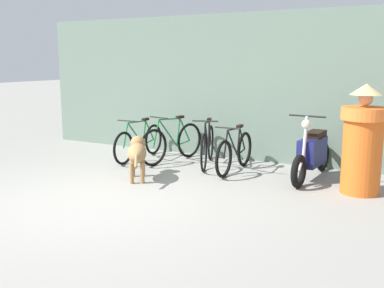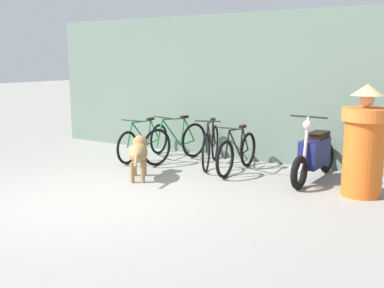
{
  "view_description": "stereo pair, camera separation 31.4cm",
  "coord_description": "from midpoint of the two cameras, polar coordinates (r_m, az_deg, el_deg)",
  "views": [
    {
      "loc": [
        4.02,
        -4.56,
        1.92
      ],
      "look_at": [
        0.76,
        1.46,
        0.65
      ],
      "focal_mm": 42.0,
      "sensor_mm": 36.0,
      "label": 1
    },
    {
      "loc": [
        4.29,
        -4.4,
        1.92
      ],
      "look_at": [
        0.76,
        1.46,
        0.65
      ],
      "focal_mm": 42.0,
      "sensor_mm": 36.0,
      "label": 2
    }
  ],
  "objects": [
    {
      "name": "ground_plane",
      "position": [
        6.41,
        -11.34,
        -7.15
      ],
      "size": [
        60.0,
        60.0,
        0.0
      ],
      "primitive_type": "plane",
      "color": "gray"
    },
    {
      "name": "shop_wall_back",
      "position": [
        9.16,
        4.06,
        7.31
      ],
      "size": [
        8.05,
        0.2,
        2.82
      ],
      "color": "slate",
      "rests_on": "ground"
    },
    {
      "name": "bicycle_0",
      "position": [
        8.93,
        -5.12,
        0.26
      ],
      "size": [
        0.46,
        1.71,
        0.82
      ],
      "rotation": [
        0.0,
        0.0,
        -1.54
      ],
      "color": "black",
      "rests_on": "ground"
    },
    {
      "name": "bicycle_1",
      "position": [
        8.65,
        -0.98,
        0.18
      ],
      "size": [
        0.5,
        1.68,
        0.9
      ],
      "rotation": [
        0.0,
        0.0,
        -1.78
      ],
      "color": "black",
      "rests_on": "ground"
    },
    {
      "name": "bicycle_2",
      "position": [
        8.31,
        3.49,
        -0.27
      ],
      "size": [
        0.63,
        1.59,
        0.89
      ],
      "rotation": [
        0.0,
        0.0,
        -1.24
      ],
      "color": "black",
      "rests_on": "ground"
    },
    {
      "name": "bicycle_3",
      "position": [
        7.88,
        6.9,
        -1.15
      ],
      "size": [
        0.46,
        1.6,
        0.83
      ],
      "rotation": [
        0.0,
        0.0,
        -1.55
      ],
      "color": "black",
      "rests_on": "ground"
    },
    {
      "name": "motorcycle",
      "position": [
        7.56,
        16.43,
        -1.34
      ],
      "size": [
        0.58,
        1.8,
        1.09
      ],
      "rotation": [
        0.0,
        0.0,
        -1.63
      ],
      "color": "black",
      "rests_on": "ground"
    },
    {
      "name": "stray_dog",
      "position": [
        7.44,
        -5.59,
        -0.98
      ],
      "size": [
        0.78,
        1.09,
        0.66
      ],
      "rotation": [
        0.0,
        0.0,
        2.15
      ],
      "color": "#997247",
      "rests_on": "ground"
    },
    {
      "name": "person_in_robes",
      "position": [
        6.88,
        22.24,
        0.24
      ],
      "size": [
        0.87,
        0.87,
        1.61
      ],
      "rotation": [
        0.0,
        0.0,
        2.72
      ],
      "color": "orange",
      "rests_on": "ground"
    }
  ]
}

